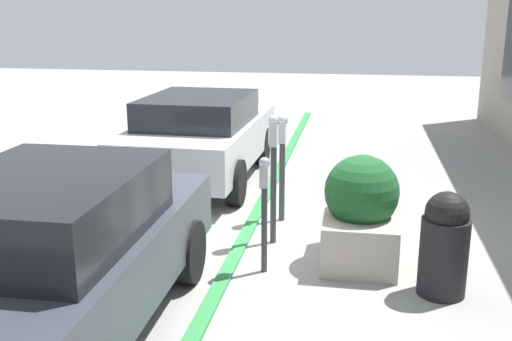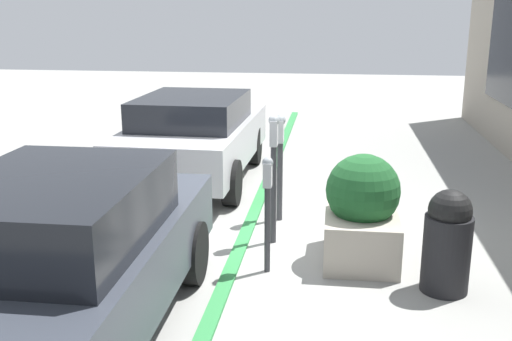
% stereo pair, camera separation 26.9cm
% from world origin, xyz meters
% --- Properties ---
extents(ground_plane, '(40.00, 40.00, 0.00)m').
position_xyz_m(ground_plane, '(0.00, 0.00, 0.00)').
color(ground_plane, '#999993').
extents(curb_strip, '(19.00, 0.16, 0.04)m').
position_xyz_m(curb_strip, '(0.00, 0.08, 0.02)').
color(curb_strip, '#338C47').
rests_on(curb_strip, ground_plane).
extents(parking_meter_nearest, '(0.14, 0.12, 1.31)m').
position_xyz_m(parking_meter_nearest, '(-0.86, -0.32, 0.86)').
color(parking_meter_nearest, '#38383D').
rests_on(parking_meter_nearest, ground_plane).
extents(parking_meter_second, '(0.15, 0.13, 1.61)m').
position_xyz_m(parking_meter_second, '(0.01, -0.30, 1.02)').
color(parking_meter_second, '#38383D').
rests_on(parking_meter_second, ground_plane).
extents(parking_meter_middle, '(0.17, 0.14, 1.48)m').
position_xyz_m(parking_meter_middle, '(0.84, -0.30, 0.95)').
color(parking_meter_middle, '#38383D').
rests_on(parking_meter_middle, ground_plane).
extents(planter_box, '(1.13, 0.84, 1.26)m').
position_xyz_m(planter_box, '(-0.40, -1.36, 0.58)').
color(planter_box, '#B2A899').
rests_on(planter_box, ground_plane).
extents(parked_car_front, '(4.00, 1.80, 1.54)m').
position_xyz_m(parked_car_front, '(-2.51, 1.23, 0.80)').
color(parked_car_front, '#383D47').
rests_on(parked_car_front, ground_plane).
extents(parked_car_middle, '(4.02, 1.93, 1.47)m').
position_xyz_m(parked_car_middle, '(2.58, 1.30, 0.78)').
color(parked_car_middle, '#B7B7BC').
rests_on(parked_car_middle, ground_plane).
extents(trash_bin, '(0.49, 0.49, 1.09)m').
position_xyz_m(trash_bin, '(-1.08, -2.19, 0.55)').
color(trash_bin, black).
rests_on(trash_bin, ground_plane).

